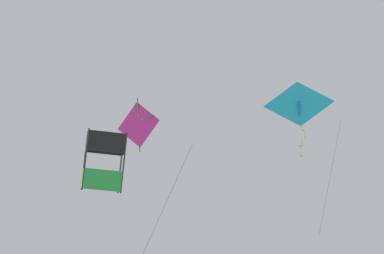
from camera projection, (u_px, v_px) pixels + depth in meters
The scene contains 3 objects.
kite_diamond_upper_right at pixel (139, 126), 26.01m from camera, with size 3.00×2.05×9.95m.
kite_box_near_right at pixel (104, 162), 22.43m from camera, with size 1.39×2.14×2.41m.
kite_delta_highest at pixel (299, 105), 31.60m from camera, with size 3.21×2.35×8.11m.
Camera 1 is at (-6.95, -21.86, 0.50)m, focal length 61.89 mm.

